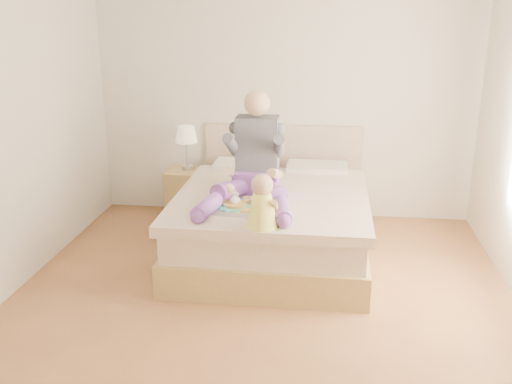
# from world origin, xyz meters

# --- Properties ---
(room) EXTENTS (4.02, 4.22, 2.71)m
(room) POSITION_xyz_m (0.08, 0.01, 1.51)
(room) COLOR brown
(room) RESTS_ON ground
(bed) EXTENTS (1.70, 2.18, 1.00)m
(bed) POSITION_xyz_m (0.00, 1.08, 0.32)
(bed) COLOR #9D8149
(bed) RESTS_ON ground
(nightstand) EXTENTS (0.46, 0.42, 0.53)m
(nightstand) POSITION_xyz_m (-1.00, 1.80, 0.27)
(nightstand) COLOR #9D8149
(nightstand) RESTS_ON ground
(lamp) EXTENTS (0.23, 0.23, 0.47)m
(lamp) POSITION_xyz_m (-1.01, 1.83, 0.89)
(lamp) COLOR silver
(lamp) RESTS_ON nightstand
(adult) EXTENTS (0.80, 1.12, 0.94)m
(adult) POSITION_xyz_m (-0.15, 0.83, 0.89)
(adult) COLOR #6E3D98
(adult) RESTS_ON bed
(tray) EXTENTS (0.52, 0.42, 0.14)m
(tray) POSITION_xyz_m (-0.17, 0.46, 0.64)
(tray) COLOR silver
(tray) RESTS_ON bed
(baby) EXTENTS (0.28, 0.38, 0.42)m
(baby) POSITION_xyz_m (0.00, 0.10, 0.78)
(baby) COLOR #F6F24D
(baby) RESTS_ON bed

